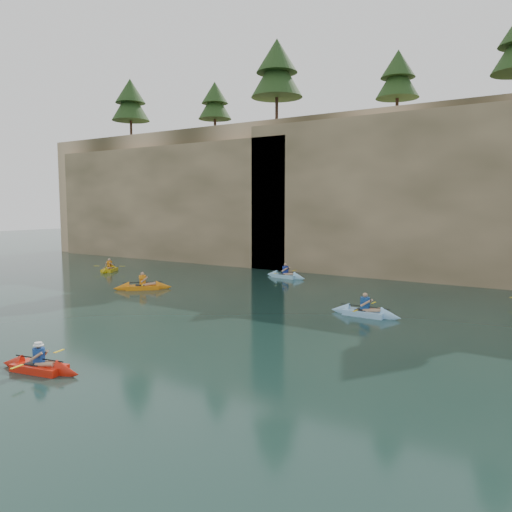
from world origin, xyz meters
The scene contains 12 objects.
ground centered at (0.00, 0.00, 0.00)m, with size 160.00×160.00×0.00m, color black.
cliff centered at (0.00, 30.00, 6.00)m, with size 70.00×16.00×12.00m, color tan.
cliff_slab_west centered at (-20.00, 22.60, 5.28)m, with size 26.00×2.40×10.56m, color tan.
cliff_slab_center centered at (2.00, 22.60, 5.70)m, with size 24.00×2.40×11.40m, color tan.
sea_cave_west centered at (-18.00, 21.95, 2.00)m, with size 4.50×1.00×4.00m, color black.
sea_cave_center centered at (-4.00, 21.95, 1.60)m, with size 3.50×1.00×3.20m, color black.
cliff_pines centered at (0.00, 25.00, 15.91)m, with size 56.00×6.00×7.83m, color black, non-canonical shape.
main_kayaker centered at (-1.80, -2.47, 0.15)m, with size 3.08×2.04×1.11m.
kayaker_orange centered at (-9.97, 9.67, 0.16)m, with size 2.97×2.96×1.30m.
kayaker_ltblue_near centered at (3.70, 10.17, 0.16)m, with size 3.36×2.58×1.32m.
kayaker_yellow centered at (-17.95, 13.99, 0.15)m, with size 2.14×2.96×1.22m.
kayaker_ltblue_mid centered at (-5.21, 18.43, 0.16)m, with size 3.39×2.46×1.26m.
Camera 1 is at (11.75, -11.14, 5.05)m, focal length 35.00 mm.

